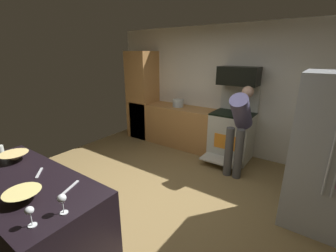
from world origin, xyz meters
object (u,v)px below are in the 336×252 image
(wine_glass_near, at_px, (30,212))
(wine_glass_far, at_px, (62,199))
(oven_range, at_px, (232,134))
(mug_coffee, at_px, (0,150))
(refrigerator, at_px, (333,155))
(stock_pot, at_px, (178,103))
(mixing_bowl_large, at_px, (23,196))
(mixing_bowl_prep, at_px, (14,157))
(person_cook, at_px, (239,124))
(microwave, at_px, (239,76))

(wine_glass_near, height_order, wine_glass_far, wine_glass_far)
(oven_range, height_order, mug_coffee, oven_range)
(refrigerator, bearing_deg, mug_coffee, -146.57)
(mug_coffee, height_order, stock_pot, stock_pot)
(refrigerator, distance_m, mixing_bowl_large, 3.20)
(mixing_bowl_prep, bearing_deg, mug_coffee, -177.55)
(person_cook, relative_size, mixing_bowl_large, 5.32)
(mixing_bowl_prep, bearing_deg, oven_range, 68.05)
(mixing_bowl_large, distance_m, wine_glass_near, 0.38)
(mixing_bowl_large, bearing_deg, mixing_bowl_prep, 161.66)
(oven_range, bearing_deg, person_cook, -61.44)
(microwave, xyz_separation_m, person_cook, (0.29, -0.63, -0.74))
(refrigerator, bearing_deg, mixing_bowl_prep, -143.75)
(mixing_bowl_prep, relative_size, wine_glass_far, 1.83)
(microwave, bearing_deg, person_cook, -65.18)
(oven_range, xyz_separation_m, wine_glass_far, (-0.07, -3.50, 0.51))
(oven_range, relative_size, person_cook, 0.97)
(mixing_bowl_large, distance_m, wine_glass_far, 0.43)
(refrigerator, xyz_separation_m, mug_coffee, (-3.28, -2.16, 0.02))
(wine_glass_near, bearing_deg, person_cook, 82.53)
(refrigerator, height_order, stock_pot, refrigerator)
(refrigerator, xyz_separation_m, mixing_bowl_large, (-2.08, -2.43, 0.01))
(microwave, xyz_separation_m, wine_glass_far, (-0.07, -3.59, -0.63))
(person_cook, xyz_separation_m, wine_glass_far, (-0.36, -2.96, 0.12))
(wine_glass_near, distance_m, mug_coffee, 1.60)
(oven_range, xyz_separation_m, refrigerator, (1.60, -1.16, 0.43))
(mug_coffee, bearing_deg, wine_glass_far, -5.93)
(mixing_bowl_prep, height_order, wine_glass_far, wine_glass_far)
(mixing_bowl_large, bearing_deg, person_cook, 75.84)
(microwave, height_order, stock_pot, microwave)
(wine_glass_near, bearing_deg, oven_range, 88.09)
(oven_range, xyz_separation_m, mixing_bowl_prep, (-1.34, -3.31, 0.44))
(microwave, relative_size, wine_glass_near, 4.79)
(oven_range, xyz_separation_m, wine_glass_near, (-0.12, -3.70, 0.51))
(wine_glass_near, height_order, stock_pot, stock_pot)
(mug_coffee, xyz_separation_m, stock_pot, (0.40, 3.34, 0.03))
(person_cook, bearing_deg, mixing_bowl_prep, -120.35)
(stock_pot, bearing_deg, mug_coffee, -96.78)
(wine_glass_near, distance_m, wine_glass_far, 0.21)
(microwave, distance_m, person_cook, 1.02)
(microwave, height_order, mixing_bowl_large, microwave)
(oven_range, distance_m, refrigerator, 2.02)
(wine_glass_far, bearing_deg, mug_coffee, 174.07)
(mixing_bowl_prep, height_order, wine_glass_near, wine_glass_near)
(microwave, xyz_separation_m, wine_glass_near, (-0.12, -3.79, -0.63))
(microwave, height_order, mug_coffee, microwave)
(oven_range, height_order, mixing_bowl_prep, oven_range)
(refrigerator, relative_size, mug_coffee, 18.69)
(mixing_bowl_large, height_order, wine_glass_far, wine_glass_far)
(stock_pot, bearing_deg, wine_glass_far, -70.83)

